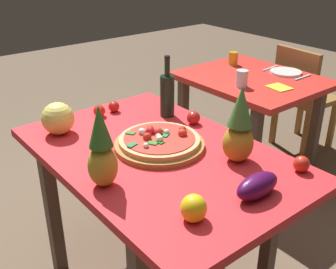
{
  "coord_description": "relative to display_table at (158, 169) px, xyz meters",
  "views": [
    {
      "loc": [
        1.28,
        -0.97,
        1.6
      ],
      "look_at": [
        -0.03,
        0.08,
        0.79
      ],
      "focal_mm": 43.57,
      "sensor_mm": 36.0,
      "label": 1
    }
  ],
  "objects": [
    {
      "name": "display_table",
      "position": [
        0.0,
        0.0,
        0.0
      ],
      "size": [
        1.32,
        0.86,
        0.74
      ],
      "color": "#4F3E30",
      "rests_on": "ground_plane"
    },
    {
      "name": "background_table",
      "position": [
        -0.46,
        1.17,
        -0.03
      ],
      "size": [
        0.92,
        0.77,
        0.74
      ],
      "color": "#4F3E30",
      "rests_on": "ground_plane"
    },
    {
      "name": "dining_chair",
      "position": [
        -0.45,
        1.79,
        -0.17
      ],
      "size": [
        0.43,
        0.43,
        0.85
      ],
      "rotation": [
        0.0,
        0.0,
        3.06
      ],
      "color": "olive",
      "rests_on": "ground_plane"
    },
    {
      "name": "pizza_board",
      "position": [
        -0.03,
        0.03,
        0.1
      ],
      "size": [
        0.41,
        0.41,
        0.02
      ],
      "primitive_type": "cylinder",
      "color": "olive",
      "rests_on": "display_table"
    },
    {
      "name": "pizza",
      "position": [
        -0.03,
        0.03,
        0.13
      ],
      "size": [
        0.37,
        0.37,
        0.06
      ],
      "color": "tan",
      "rests_on": "pizza_board"
    },
    {
      "name": "wine_bottle",
      "position": [
        -0.3,
        0.29,
        0.21
      ],
      "size": [
        0.08,
        0.08,
        0.33
      ],
      "color": "black",
      "rests_on": "display_table"
    },
    {
      "name": "pineapple_left",
      "position": [
        0.08,
        -0.33,
        0.24
      ],
      "size": [
        0.11,
        0.11,
        0.33
      ],
      "color": "gold",
      "rests_on": "display_table"
    },
    {
      "name": "pineapple_right",
      "position": [
        0.27,
        0.22,
        0.24
      ],
      "size": [
        0.13,
        0.13,
        0.34
      ],
      "color": "#AF8724",
      "rests_on": "display_table"
    },
    {
      "name": "melon",
      "position": [
        -0.46,
        -0.26,
        0.17
      ],
      "size": [
        0.16,
        0.16,
        0.16
      ],
      "primitive_type": "sphere",
      "color": "#EFDD64",
      "rests_on": "display_table"
    },
    {
      "name": "bell_pepper",
      "position": [
        0.46,
        -0.2,
        0.13
      ],
      "size": [
        0.09,
        0.09,
        0.1
      ],
      "primitive_type": "ellipsoid",
      "color": "yellow",
      "rests_on": "display_table"
    },
    {
      "name": "eggplant",
      "position": [
        0.5,
        0.07,
        0.13
      ],
      "size": [
        0.09,
        0.2,
        0.09
      ],
      "primitive_type": "ellipsoid",
      "rotation": [
        0.0,
        0.0,
        1.56
      ],
      "color": "#460D40",
      "rests_on": "display_table"
    },
    {
      "name": "tomato_near_board",
      "position": [
        -0.13,
        0.33,
        0.12
      ],
      "size": [
        0.07,
        0.07,
        0.07
      ],
      "primitive_type": "sphere",
      "color": "red",
      "rests_on": "display_table"
    },
    {
      "name": "tomato_beside_pepper",
      "position": [
        -0.52,
        0.1,
        0.12
      ],
      "size": [
        0.06,
        0.06,
        0.06
      ],
      "primitive_type": "sphere",
      "color": "red",
      "rests_on": "display_table"
    },
    {
      "name": "tomato_at_corner",
      "position": [
        -0.52,
        -0.0,
        0.12
      ],
      "size": [
        0.06,
        0.06,
        0.06
      ],
      "primitive_type": "sphere",
      "color": "red",
      "rests_on": "display_table"
    },
    {
      "name": "tomato_by_bottle",
      "position": [
        0.5,
        0.35,
        0.12
      ],
      "size": [
        0.07,
        0.07,
        0.07
      ],
      "primitive_type": "sphere",
      "color": "red",
      "rests_on": "display_table"
    },
    {
      "name": "drinking_glass_juice",
      "position": [
        -0.76,
        1.29,
        0.14
      ],
      "size": [
        0.07,
        0.07,
        0.1
      ],
      "primitive_type": "cylinder",
      "color": "gold",
      "rests_on": "background_table"
    },
    {
      "name": "drinking_glass_water",
      "position": [
        -0.37,
        0.96,
        0.14
      ],
      "size": [
        0.08,
        0.08,
        0.11
      ],
      "primitive_type": "cylinder",
      "color": "silver",
      "rests_on": "background_table"
    },
    {
      "name": "dinner_plate",
      "position": [
        -0.37,
        1.42,
        0.1
      ],
      "size": [
        0.22,
        0.22,
        0.02
      ],
      "primitive_type": "cylinder",
      "color": "white",
      "rests_on": "background_table"
    },
    {
      "name": "fork_utensil",
      "position": [
        -0.51,
        1.42,
        0.09
      ],
      "size": [
        0.03,
        0.18,
        0.01
      ],
      "primitive_type": "cube",
      "rotation": [
        0.0,
        0.0,
        0.09
      ],
      "color": "silver",
      "rests_on": "background_table"
    },
    {
      "name": "knife_utensil",
      "position": [
        -0.23,
        1.42,
        0.09
      ],
      "size": [
        0.02,
        0.18,
        0.01
      ],
      "primitive_type": "cube",
      "rotation": [
        0.0,
        0.0,
        0.02
      ],
      "color": "silver",
      "rests_on": "background_table"
    },
    {
      "name": "napkin_folded",
      "position": [
        -0.2,
        1.13,
        0.09
      ],
      "size": [
        0.15,
        0.14,
        0.01
      ],
      "primitive_type": "cube",
      "rotation": [
        0.0,
        0.0,
        -0.13
      ],
      "color": "yellow",
      "rests_on": "background_table"
    }
  ]
}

